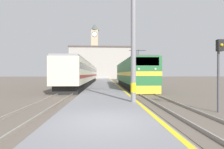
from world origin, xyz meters
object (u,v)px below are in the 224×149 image
locomotive_train (131,74)px  signal_post (219,64)px  passenger_train (85,74)px  clock_tower (95,50)px  catenary_mast (134,36)px

locomotive_train → signal_post: locomotive_train is taller
passenger_train → clock_tower: bearing=90.8°
passenger_train → clock_tower: size_ratio=1.47×
signal_post → clock_tower: bearing=98.2°
locomotive_train → signal_post: 17.10m
catenary_mast → signal_post: (4.13, -1.93, -1.84)m
clock_tower → locomotive_train: bearing=-81.3°
locomotive_train → passenger_train: bearing=132.0°
catenary_mast → clock_tower: clock_tower is taller
locomotive_train → catenary_mast: size_ratio=2.26×
passenger_train → signal_post: passenger_train is taller
passenger_train → catenary_mast: size_ratio=4.37×
catenary_mast → signal_post: size_ratio=2.22×
signal_post → locomotive_train: bearing=96.5°
passenger_train → clock_tower: 47.72m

